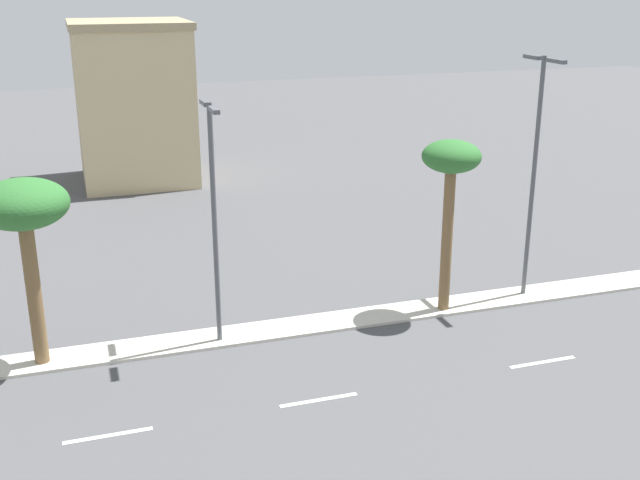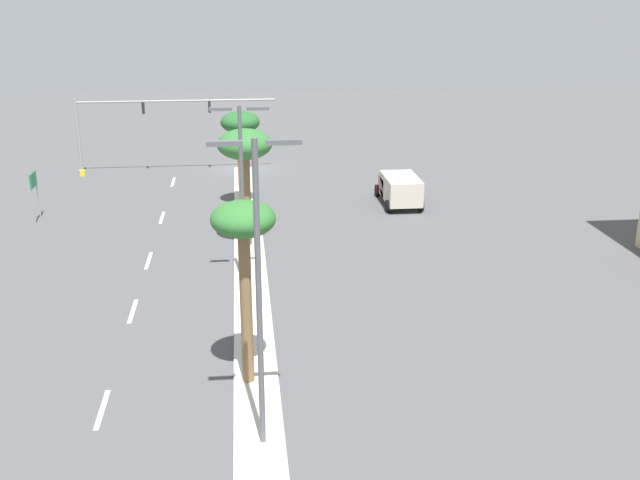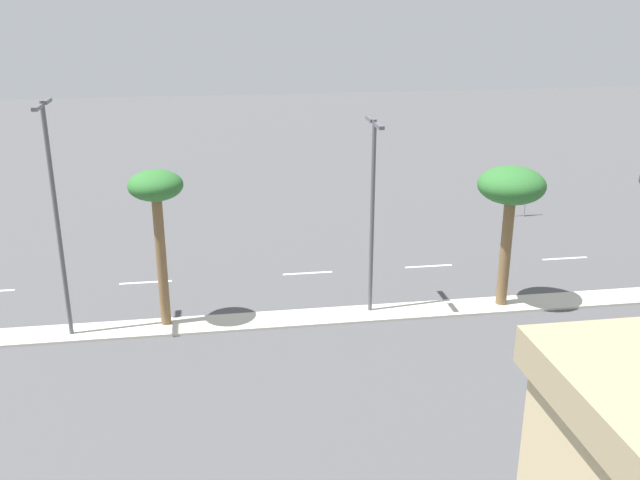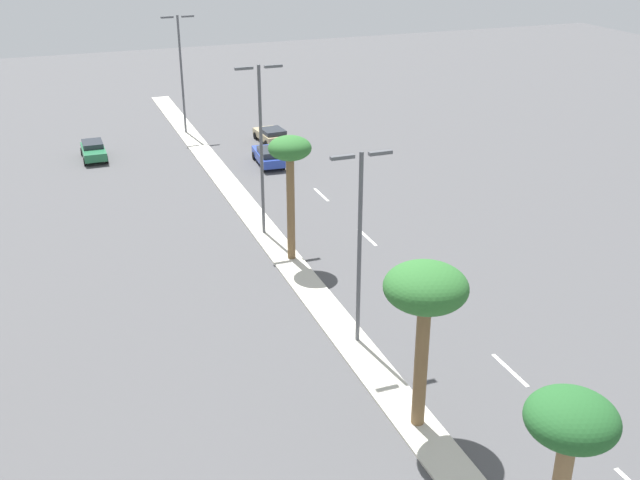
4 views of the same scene
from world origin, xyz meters
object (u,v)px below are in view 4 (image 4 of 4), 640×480
(sedan_tan_center, at_px, (271,134))
(sedan_green_outboard, at_px, (93,150))
(sedan_blue_right, at_px, (269,156))
(street_lamp_mid, at_px, (181,66))
(street_lamp_inboard, at_px, (360,234))
(palm_tree_near, at_px, (290,157))
(street_lamp_leading, at_px, (261,139))
(palm_tree_trailing, at_px, (570,431))
(palm_tree_outboard, at_px, (425,294))

(sedan_tan_center, height_order, sedan_green_outboard, sedan_green_outboard)
(sedan_blue_right, bearing_deg, street_lamp_mid, 110.95)
(street_lamp_inboard, relative_size, sedan_blue_right, 2.05)
(sedan_tan_center, bearing_deg, palm_tree_near, -104.50)
(street_lamp_inboard, bearing_deg, sedan_green_outboard, 104.93)
(street_lamp_inboard, xyz_separation_m, sedan_tan_center, (6.11, 33.54, -4.98))
(street_lamp_inboard, xyz_separation_m, sedan_green_outboard, (-9.11, 34.18, -4.95))
(street_lamp_inboard, height_order, street_lamp_leading, street_lamp_leading)
(palm_tree_trailing, height_order, palm_tree_outboard, palm_tree_outboard)
(palm_tree_outboard, distance_m, street_lamp_inboard, 6.75)
(palm_tree_outboard, bearing_deg, street_lamp_inboard, 88.00)
(street_lamp_mid, relative_size, sedan_tan_center, 2.56)
(street_lamp_inboard, bearing_deg, palm_tree_outboard, -92.00)
(sedan_tan_center, distance_m, sedan_blue_right, 6.36)
(street_lamp_leading, xyz_separation_m, street_lamp_mid, (-0.01, 24.91, -0.12))
(palm_tree_outboard, xyz_separation_m, street_lamp_mid, (-0.20, 45.86, 0.16))
(sedan_blue_right, distance_m, sedan_green_outboard, 14.70)
(street_lamp_inboard, distance_m, sedan_tan_center, 34.45)
(street_lamp_mid, xyz_separation_m, sedan_green_outboard, (-8.68, -4.94, -5.46))
(palm_tree_near, height_order, sedan_green_outboard, palm_tree_near)
(palm_tree_trailing, xyz_separation_m, sedan_blue_right, (4.02, 42.60, -4.96))
(palm_tree_near, distance_m, sedan_tan_center, 25.05)
(street_lamp_leading, relative_size, street_lamp_mid, 1.02)
(sedan_tan_center, bearing_deg, palm_tree_outboard, -98.95)
(palm_tree_trailing, distance_m, palm_tree_near, 25.00)
(palm_tree_trailing, bearing_deg, sedan_green_outboard, 100.46)
(street_lamp_inboard, bearing_deg, palm_tree_trailing, -90.08)
(street_lamp_leading, bearing_deg, street_lamp_mid, 90.01)
(palm_tree_outboard, distance_m, street_lamp_leading, 20.95)
(sedan_blue_right, bearing_deg, palm_tree_near, -102.81)
(street_lamp_mid, bearing_deg, street_lamp_inboard, -89.37)
(palm_tree_trailing, distance_m, palm_tree_outboard, 8.34)
(palm_tree_near, relative_size, sedan_blue_right, 1.61)
(palm_tree_trailing, height_order, sedan_green_outboard, palm_tree_trailing)
(sedan_tan_center, bearing_deg, sedan_green_outboard, 177.60)
(street_lamp_mid, bearing_deg, palm_tree_trailing, -89.57)
(street_lamp_inboard, relative_size, street_lamp_leading, 0.89)
(palm_tree_near, bearing_deg, sedan_green_outboard, 110.58)
(palm_tree_outboard, bearing_deg, sedan_blue_right, 82.95)
(palm_tree_trailing, relative_size, street_lamp_mid, 0.65)
(sedan_tan_center, relative_size, sedan_blue_right, 0.88)
(palm_tree_outboard, relative_size, street_lamp_mid, 0.68)
(street_lamp_leading, height_order, street_lamp_mid, street_lamp_leading)
(palm_tree_near, distance_m, street_lamp_mid, 29.20)
(palm_tree_trailing, bearing_deg, sedan_blue_right, 84.60)
(palm_tree_near, bearing_deg, street_lamp_mid, 90.84)
(palm_tree_trailing, xyz_separation_m, sedan_tan_center, (6.13, 48.61, -5.02))
(palm_tree_trailing, bearing_deg, palm_tree_near, 89.95)
(palm_tree_outboard, distance_m, street_lamp_mid, 45.86)
(street_lamp_inboard, xyz_separation_m, street_lamp_leading, (-0.42, 14.20, 0.62))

